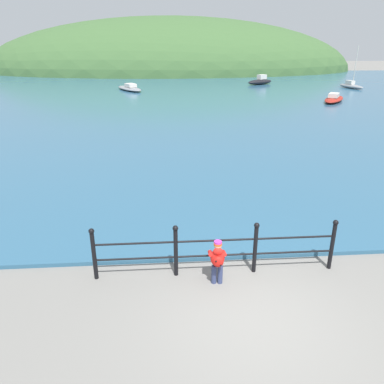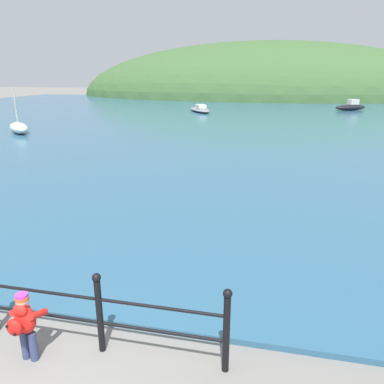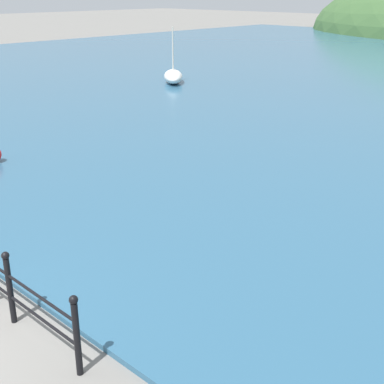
% 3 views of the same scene
% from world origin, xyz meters
% --- Properties ---
extents(boat_nearest_quay, '(2.68, 2.58, 2.87)m').
position_xyz_m(boat_nearest_quay, '(-13.45, 18.50, 0.44)').
color(boat_nearest_quay, silver).
rests_on(boat_nearest_quay, water).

